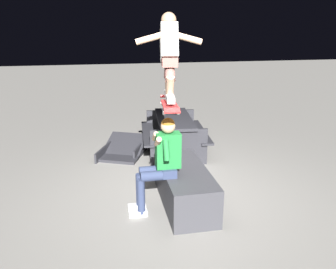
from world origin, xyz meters
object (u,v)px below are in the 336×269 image
(skater_airborne, at_px, (169,52))
(kicker_ramp, at_px, (123,151))
(skateboard, at_px, (169,104))
(person_sitting_on_ledge, at_px, (160,160))
(picnic_table_back, at_px, (174,129))
(ledge_box_main, at_px, (184,186))

(skater_airborne, relative_size, kicker_ramp, 0.85)
(skateboard, height_order, kicker_ramp, skateboard)
(person_sitting_on_ledge, height_order, skater_airborne, skater_airborne)
(person_sitting_on_ledge, xyz_separation_m, picnic_table_back, (2.37, -0.72, -0.29))
(ledge_box_main, relative_size, skater_airborne, 1.42)
(picnic_table_back, bearing_deg, skateboard, 165.91)
(ledge_box_main, distance_m, kicker_ramp, 2.40)
(person_sitting_on_ledge, bearing_deg, kicker_ramp, 8.72)
(skater_airborne, distance_m, picnic_table_back, 2.88)
(person_sitting_on_ledge, xyz_separation_m, kicker_ramp, (2.41, 0.37, -0.72))
(ledge_box_main, relative_size, skateboard, 1.53)
(person_sitting_on_ledge, distance_m, picnic_table_back, 2.50)
(kicker_ramp, bearing_deg, ledge_box_main, -161.41)
(skateboard, bearing_deg, person_sitting_on_ledge, 123.35)
(ledge_box_main, distance_m, skater_airborne, 1.98)
(person_sitting_on_ledge, bearing_deg, ledge_box_main, -70.16)
(skater_airborne, xyz_separation_m, picnic_table_back, (2.22, -0.56, -1.74))
(skateboard, xyz_separation_m, picnic_table_back, (2.27, -0.57, -1.06))
(ledge_box_main, distance_m, person_sitting_on_ledge, 0.66)
(person_sitting_on_ledge, relative_size, picnic_table_back, 0.77)
(ledge_box_main, relative_size, picnic_table_back, 0.87)
(skateboard, distance_m, picnic_table_back, 2.57)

